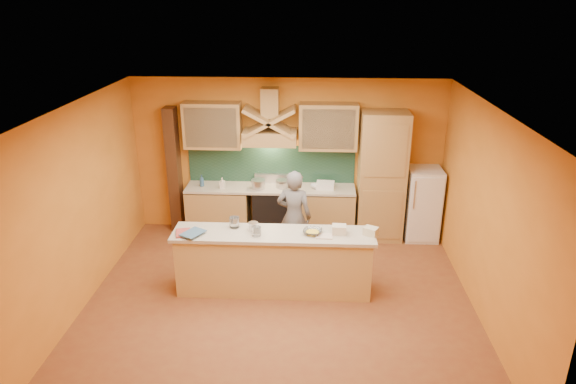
{
  "coord_description": "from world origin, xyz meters",
  "views": [
    {
      "loc": [
        0.44,
        -6.29,
        4.16
      ],
      "look_at": [
        0.08,
        0.9,
        1.34
      ],
      "focal_mm": 32.0,
      "sensor_mm": 36.0,
      "label": 1
    }
  ],
  "objects_px": {
    "kitchen_scale": "(253,227)",
    "stove": "(271,211)",
    "mixing_bowl": "(313,232)",
    "fridge": "(422,204)",
    "person": "(294,217)"
  },
  "relations": [
    {
      "from": "person",
      "to": "mixing_bowl",
      "type": "relative_size",
      "value": 5.89
    },
    {
      "from": "person",
      "to": "mixing_bowl",
      "type": "distance_m",
      "value": 1.02
    },
    {
      "from": "stove",
      "to": "mixing_bowl",
      "type": "distance_m",
      "value": 2.12
    },
    {
      "from": "stove",
      "to": "fridge",
      "type": "distance_m",
      "value": 2.71
    },
    {
      "from": "fridge",
      "to": "kitchen_scale",
      "type": "distance_m",
      "value": 3.36
    },
    {
      "from": "kitchen_scale",
      "to": "stove",
      "type": "bearing_deg",
      "value": 82.89
    },
    {
      "from": "kitchen_scale",
      "to": "mixing_bowl",
      "type": "bearing_deg",
      "value": -9.14
    },
    {
      "from": "kitchen_scale",
      "to": "mixing_bowl",
      "type": "relative_size",
      "value": 0.49
    },
    {
      "from": "fridge",
      "to": "mixing_bowl",
      "type": "xyz_separation_m",
      "value": [
        -1.94,
        -1.91,
        0.33
      ]
    },
    {
      "from": "stove",
      "to": "mixing_bowl",
      "type": "relative_size",
      "value": 3.4
    },
    {
      "from": "person",
      "to": "kitchen_scale",
      "type": "xyz_separation_m",
      "value": [
        -0.56,
        -0.88,
        0.22
      ]
    },
    {
      "from": "kitchen_scale",
      "to": "mixing_bowl",
      "type": "height_order",
      "value": "kitchen_scale"
    },
    {
      "from": "stove",
      "to": "person",
      "type": "relative_size",
      "value": 0.58
    },
    {
      "from": "stove",
      "to": "person",
      "type": "height_order",
      "value": "person"
    },
    {
      "from": "person",
      "to": "mixing_bowl",
      "type": "xyz_separation_m",
      "value": [
        0.3,
        -0.95,
        0.2
      ]
    }
  ]
}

